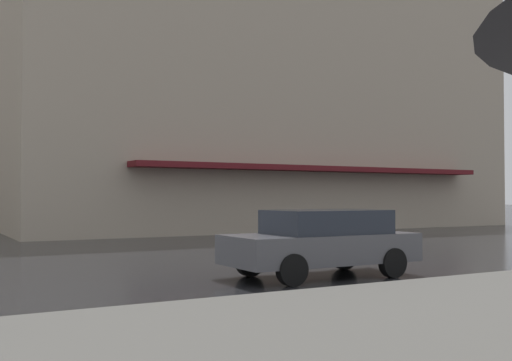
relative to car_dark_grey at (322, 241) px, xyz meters
name	(u,v)px	position (x,y,z in m)	size (l,w,h in m)	color
haussmann_block_corner	(231,41)	(22.73, -9.46, 10.56)	(19.68, 27.04, 23.11)	tan
car_dark_grey	(322,241)	(0.00, 0.00, 0.00)	(1.85, 4.10, 1.41)	#4C4C51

